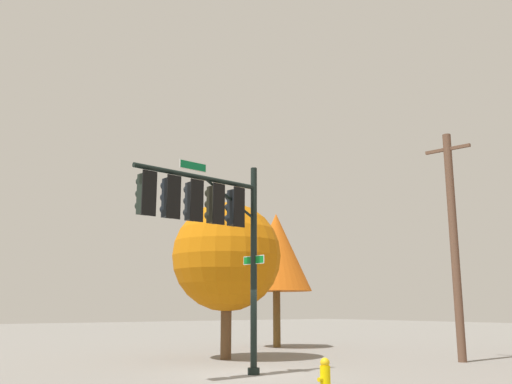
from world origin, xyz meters
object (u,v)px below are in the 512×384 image
Objects in this scene: fire_hydrant at (325,377)px; tree_mid at (276,252)px; utility_pole at (454,241)px; tree_far at (227,257)px; signal_pole_assembly at (206,216)px.

tree_mid is at bearing -124.61° from fire_hydrant.
utility_pole is 1.42× the size of tree_far.
utility_pole is 10.09m from tree_mid.
tree_mid is (-9.66, -8.80, 0.16)m from signal_pole_assembly.
tree_far is at bearing -129.30° from signal_pole_assembly.
fire_hydrant is 0.12× the size of tree_mid.
fire_hydrant is (9.52, 2.78, -4.05)m from utility_pole.
utility_pole reaches higher than tree_mid.
tree_far is at bearing -43.54° from utility_pole.
fire_hydrant is at bearing 70.49° from tree_far.
signal_pole_assembly is 13.07m from tree_mid.
utility_pole is 10.48× the size of fire_hydrant.
utility_pole is 1.28× the size of tree_mid.
fire_hydrant is at bearing 16.28° from utility_pole.
utility_pole reaches higher than tree_far.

